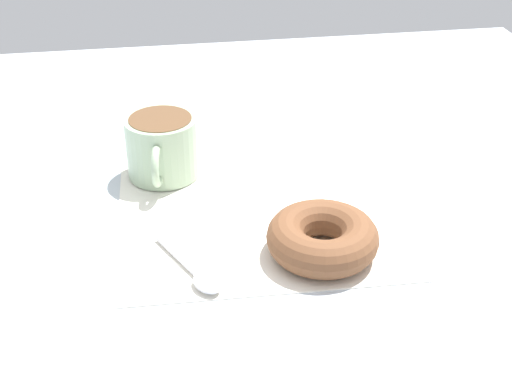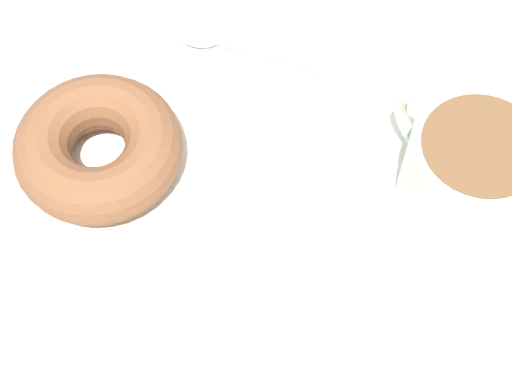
% 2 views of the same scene
% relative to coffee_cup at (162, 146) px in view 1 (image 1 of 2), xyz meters
% --- Properties ---
extents(ground_plane, '(1.20, 1.20, 0.02)m').
position_rel_coffee_cup_xyz_m(ground_plane, '(0.08, -0.12, -0.05)').
color(ground_plane, '#B2BCC6').
extents(napkin, '(0.32, 0.32, 0.00)m').
position_rel_coffee_cup_xyz_m(napkin, '(0.10, -0.09, -0.04)').
color(napkin, white).
rests_on(napkin, ground_plane).
extents(coffee_cup, '(0.09, 0.12, 0.08)m').
position_rel_coffee_cup_xyz_m(coffee_cup, '(0.00, 0.00, 0.00)').
color(coffee_cup, '#9EB793').
rests_on(coffee_cup, napkin).
extents(donut, '(0.12, 0.12, 0.04)m').
position_rel_coffee_cup_xyz_m(donut, '(0.15, -0.19, -0.02)').
color(donut, brown).
rests_on(donut, napkin).
extents(spoon, '(0.07, 0.11, 0.01)m').
position_rel_coffee_cup_xyz_m(spoon, '(0.02, -0.22, -0.04)').
color(spoon, silver).
rests_on(spoon, napkin).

